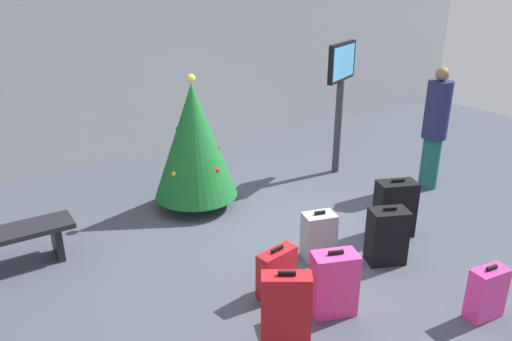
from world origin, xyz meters
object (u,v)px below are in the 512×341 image
at_px(suitcase_4, 319,236).
at_px(traveller_0, 435,126).
at_px(suitcase_1, 387,236).
at_px(suitcase_2, 277,272).
at_px(holiday_tree, 194,141).
at_px(suitcase_5, 395,208).
at_px(suitcase_0, 486,293).
at_px(flight_info_kiosk, 341,83).
at_px(suitcase_6, 286,313).
at_px(suitcase_3, 334,283).

bearing_deg(suitcase_4, traveller_0, 13.56).
xyz_separation_m(suitcase_1, suitcase_2, (-1.44, 0.18, -0.08)).
distance_m(holiday_tree, suitcase_5, 2.88).
relative_size(traveller_0, suitcase_0, 3.34).
distance_m(flight_info_kiosk, suitcase_6, 4.68).
bearing_deg(suitcase_2, flight_info_kiosk, 38.88).
height_order(suitcase_3, suitcase_5, suitcase_5).
height_order(suitcase_0, suitcase_4, suitcase_4).
xyz_separation_m(holiday_tree, suitcase_5, (1.77, -2.17, -0.64)).
xyz_separation_m(suitcase_4, suitcase_5, (1.18, -0.10, 0.09)).
relative_size(suitcase_2, suitcase_4, 0.92).
bearing_deg(suitcase_1, suitcase_2, 172.86).
bearing_deg(suitcase_3, suitcase_1, 18.05).
relative_size(suitcase_1, suitcase_6, 0.87).
distance_m(holiday_tree, traveller_0, 3.71).
relative_size(flight_info_kiosk, suitcase_0, 3.82).
bearing_deg(suitcase_5, flight_info_kiosk, 67.36).
xyz_separation_m(suitcase_0, suitcase_1, (-0.06, 1.24, 0.07)).
bearing_deg(suitcase_4, suitcase_6, -139.97).
bearing_deg(flight_info_kiosk, suitcase_6, -137.28).
bearing_deg(suitcase_1, flight_info_kiosk, 59.87).
xyz_separation_m(suitcase_0, suitcase_4, (-0.66, 1.76, 0.02)).
bearing_deg(suitcase_5, holiday_tree, 129.18).
bearing_deg(suitcase_1, traveller_0, 28.10).
height_order(traveller_0, suitcase_3, traveller_0).
relative_size(suitcase_0, suitcase_5, 0.74).
bearing_deg(suitcase_5, suitcase_3, -155.52).
bearing_deg(suitcase_0, suitcase_4, 110.57).
bearing_deg(suitcase_0, flight_info_kiosk, 69.55).
height_order(suitcase_0, suitcase_3, suitcase_3).
height_order(flight_info_kiosk, suitcase_5, flight_info_kiosk).
distance_m(suitcase_3, suitcase_5, 1.91).
relative_size(traveller_0, suitcase_3, 2.74).
bearing_deg(suitcase_0, suitcase_5, 72.43).
xyz_separation_m(suitcase_3, suitcase_5, (1.73, 0.79, 0.04)).
distance_m(holiday_tree, suitcase_3, 3.04).
relative_size(flight_info_kiosk, suitcase_3, 3.13).
bearing_deg(holiday_tree, suitcase_6, -102.14).
bearing_deg(suitcase_6, flight_info_kiosk, 42.72).
bearing_deg(suitcase_3, traveller_0, 24.87).
bearing_deg(suitcase_4, suitcase_2, -158.40).
xyz_separation_m(suitcase_1, suitcase_3, (-1.15, -0.37, -0.00)).
height_order(holiday_tree, suitcase_1, holiday_tree).
distance_m(suitcase_2, suitcase_3, 0.63).
xyz_separation_m(suitcase_0, suitcase_6, (-1.92, 0.70, 0.12)).
bearing_deg(suitcase_0, holiday_tree, 108.03).
bearing_deg(suitcase_0, traveller_0, 48.12).
height_order(suitcase_2, suitcase_4, suitcase_4).
height_order(flight_info_kiosk, suitcase_0, flight_info_kiosk).
height_order(traveller_0, suitcase_6, traveller_0).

